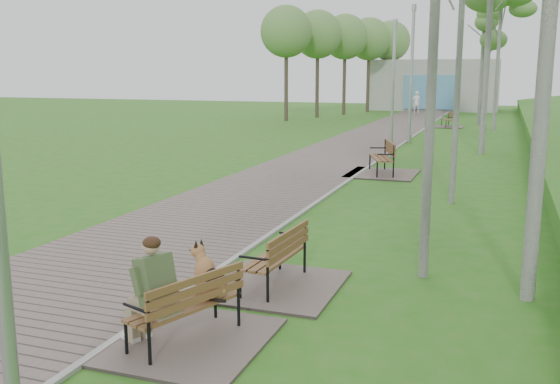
# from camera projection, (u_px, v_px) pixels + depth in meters

# --- Properties ---
(walkway) EXTENTS (3.50, 67.00, 0.04)m
(walkway) POSITION_uv_depth(u_px,v_px,m) (341.00, 153.00, 23.70)
(walkway) COLOR #6B5C57
(walkway) RESTS_ON ground
(kerb) EXTENTS (0.10, 67.00, 0.05)m
(kerb) POSITION_uv_depth(u_px,v_px,m) (387.00, 155.00, 23.12)
(kerb) COLOR #999993
(kerb) RESTS_ON ground
(building_north) EXTENTS (10.00, 5.20, 4.00)m
(building_north) POSITION_uv_depth(u_px,v_px,m) (434.00, 85.00, 50.48)
(building_north) COLOR #9E9E99
(building_north) RESTS_ON ground
(bench_main) EXTENTS (1.71, 1.90, 1.49)m
(bench_main) POSITION_uv_depth(u_px,v_px,m) (179.00, 309.00, 7.01)
(bench_main) COLOR #6B5C57
(bench_main) RESTS_ON ground
(bench_second) EXTENTS (1.74, 1.94, 1.07)m
(bench_second) POSITION_uv_depth(u_px,v_px,m) (275.00, 274.00, 8.91)
(bench_second) COLOR #6B5C57
(bench_second) RESTS_ON ground
(bench_third) EXTENTS (2.00, 2.22, 1.23)m
(bench_third) POSITION_uv_depth(u_px,v_px,m) (381.00, 167.00, 18.74)
(bench_third) COLOR #6B5C57
(bench_third) RESTS_ON ground
(bench_far) EXTENTS (1.64, 1.82, 1.00)m
(bench_far) POSITION_uv_depth(u_px,v_px,m) (447.00, 124.00, 34.88)
(bench_far) COLOR #6B5C57
(bench_far) RESTS_ON ground
(lamp_post_second) EXTENTS (0.19, 0.19, 4.83)m
(lamp_post_second) POSITION_uv_depth(u_px,v_px,m) (393.00, 95.00, 21.97)
(lamp_post_second) COLOR #A1A4A9
(lamp_post_second) RESTS_ON ground
(lamp_post_third) EXTENTS (0.23, 0.23, 5.84)m
(lamp_post_third) POSITION_uv_depth(u_px,v_px,m) (411.00, 79.00, 26.76)
(lamp_post_third) COLOR #A1A4A9
(lamp_post_third) RESTS_ON ground
(pedestrian_near) EXTENTS (0.68, 0.54, 1.63)m
(pedestrian_near) POSITION_uv_depth(u_px,v_px,m) (416.00, 102.00, 46.52)
(pedestrian_near) COLOR white
(pedestrian_near) RESTS_ON ground
(birch_distant_a) EXTENTS (2.36, 2.36, 7.22)m
(birch_distant_a) POSITION_uv_depth(u_px,v_px,m) (484.00, 25.00, 35.07)
(birch_distant_a) COLOR silver
(birch_distant_a) RESTS_ON ground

